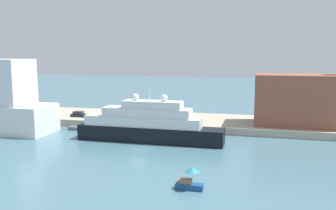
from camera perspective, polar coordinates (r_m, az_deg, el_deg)
name	(u,v)px	position (r m, az deg, el deg)	size (l,w,h in m)	color
ground	(139,150)	(68.14, -4.59, -7.01)	(400.00, 400.00, 0.00)	slate
quay_dock	(171,121)	(91.41, 0.52, -2.51)	(110.00, 18.14, 1.63)	#ADA38E
large_yacht	(148,125)	(73.51, -3.18, -3.18)	(29.92, 4.87, 12.04)	black
small_motorboat	(190,180)	(48.77, 3.44, -11.65)	(3.67, 1.94, 3.10)	navy
work_barge	(82,128)	(86.74, -13.36, -3.62)	(6.36, 1.94, 0.77)	#595966
harbor_building	(301,100)	(86.53, 20.12, 0.75)	(19.96, 10.26, 11.43)	#93513D
parked_car	(79,114)	(95.34, -13.83, -1.44)	(4.12, 1.82, 1.40)	black
person_figure	(96,115)	(93.05, -11.29, -1.51)	(0.36, 0.36, 1.59)	maroon
mooring_bollard	(167,123)	(83.31, -0.12, -2.78)	(0.43, 0.43, 0.62)	black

